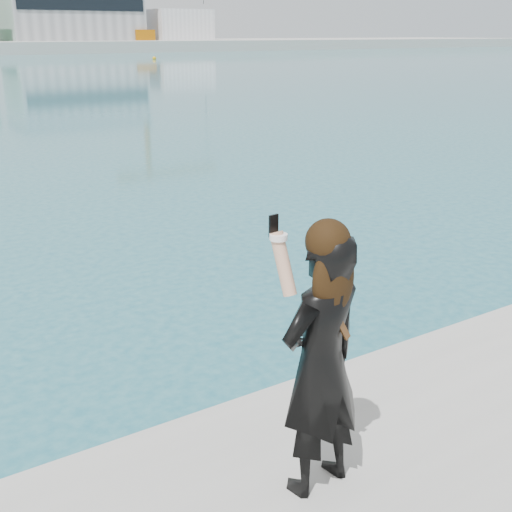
# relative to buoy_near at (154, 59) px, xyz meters

# --- Properties ---
(warehouse_grey_right) EXTENTS (25.50, 15.35, 12.50)m
(warehouse_grey_right) POSITION_rel_buoy_near_xyz_m (3.71, 46.36, 8.26)
(warehouse_grey_right) COLOR gray
(warehouse_grey_right) RESTS_ON far_quay
(ancillary_shed) EXTENTS (12.00, 10.00, 6.00)m
(ancillary_shed) POSITION_rel_buoy_near_xyz_m (25.71, 44.38, 5.00)
(ancillary_shed) COLOR silver
(ancillary_shed) RESTS_ON far_quay
(buoy_near) EXTENTS (0.50, 0.50, 0.50)m
(buoy_near) POSITION_rel_buoy_near_xyz_m (0.00, 0.00, 0.00)
(buoy_near) COLOR #E2A10B
(buoy_near) RESTS_ON ground
(woman) EXTENTS (0.65, 0.48, 1.75)m
(woman) POSITION_rel_buoy_near_xyz_m (-35.71, -81.73, 1.68)
(woman) COLOR black
(woman) RESTS_ON near_quay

